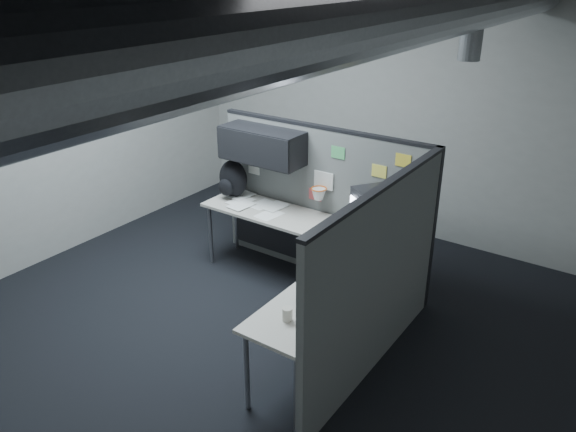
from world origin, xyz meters
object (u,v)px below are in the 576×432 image
Objects in this scene: keyboard at (326,245)px; backpack at (233,179)px; phone at (318,288)px; monitor at (380,215)px; desk at (309,248)px.

keyboard is 0.99× the size of backpack.
phone is 0.61× the size of backpack.
monitor reaches higher than keyboard.
monitor is at bearing 43.56° from keyboard.
phone is 2.15m from backpack.
keyboard is at bearing 137.09° from phone.
monitor reaches higher than phone.
backpack is at bearing 163.90° from desk.
phone is (0.02, -1.10, -0.21)m from monitor.
desk is 0.99m from phone.
keyboard is 1.63× the size of phone.
monitor is 1.44× the size of backpack.
desk is at bearing 150.97° from keyboard.
phone is at bearing -15.32° from backpack.
backpack reaches higher than desk.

